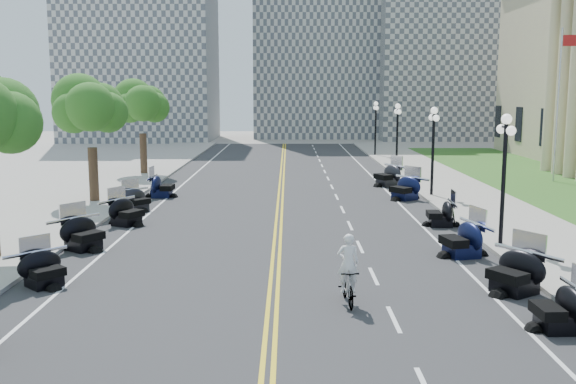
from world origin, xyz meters
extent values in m
plane|color=gray|center=(0.00, 0.00, 0.00)|extent=(160.00, 160.00, 0.00)
cube|color=#333335|center=(0.00, 10.00, 0.00)|extent=(16.00, 90.00, 0.01)
cube|color=yellow|center=(-0.12, 10.00, 0.01)|extent=(0.12, 90.00, 0.00)
cube|color=yellow|center=(0.12, 10.00, 0.01)|extent=(0.12, 90.00, 0.00)
cube|color=white|center=(6.40, 10.00, 0.01)|extent=(0.12, 90.00, 0.00)
cube|color=white|center=(-6.40, 10.00, 0.01)|extent=(0.12, 90.00, 0.00)
cube|color=white|center=(3.20, -4.00, 0.01)|extent=(0.12, 2.00, 0.00)
cube|color=white|center=(3.20, 0.00, 0.01)|extent=(0.12, 2.00, 0.00)
cube|color=white|center=(3.20, 4.00, 0.01)|extent=(0.12, 2.00, 0.00)
cube|color=white|center=(3.20, 8.00, 0.01)|extent=(0.12, 2.00, 0.00)
cube|color=white|center=(3.20, 12.00, 0.01)|extent=(0.12, 2.00, 0.00)
cube|color=white|center=(3.20, 16.00, 0.01)|extent=(0.12, 2.00, 0.00)
cube|color=white|center=(3.20, 20.00, 0.01)|extent=(0.12, 2.00, 0.00)
cube|color=white|center=(3.20, 24.00, 0.01)|extent=(0.12, 2.00, 0.00)
cube|color=white|center=(3.20, 28.00, 0.01)|extent=(0.12, 2.00, 0.00)
cube|color=white|center=(3.20, 32.00, 0.01)|extent=(0.12, 2.00, 0.00)
cube|color=white|center=(3.20, 36.00, 0.01)|extent=(0.12, 2.00, 0.00)
cube|color=white|center=(3.20, 40.00, 0.01)|extent=(0.12, 2.00, 0.00)
cube|color=white|center=(3.20, 44.00, 0.01)|extent=(0.12, 2.00, 0.00)
cube|color=white|center=(3.20, 48.00, 0.01)|extent=(0.12, 2.00, 0.00)
cube|color=white|center=(3.20, 52.00, 0.01)|extent=(0.12, 2.00, 0.00)
cube|color=#9E9991|center=(10.50, 10.00, 0.07)|extent=(5.00, 90.00, 0.15)
cube|color=#9E9991|center=(-10.50, 10.00, 0.07)|extent=(5.00, 90.00, 0.15)
cube|color=#356023|center=(17.50, 18.00, 0.05)|extent=(9.00, 60.00, 0.10)
cube|color=gray|center=(-18.00, 62.00, 13.00)|extent=(18.00, 14.00, 26.00)
cube|color=gray|center=(4.00, 68.00, 15.00)|extent=(16.00, 12.00, 30.00)
cube|color=gray|center=(22.00, 65.00, 11.00)|extent=(20.00, 14.00, 22.00)
imported|color=#A51414|center=(2.10, -2.77, 0.53)|extent=(0.62, 1.79, 1.06)
imported|color=white|center=(2.10, -2.77, 1.90)|extent=(0.61, 0.40, 1.68)
camera|label=1|loc=(0.44, -20.05, 5.86)|focal=40.00mm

